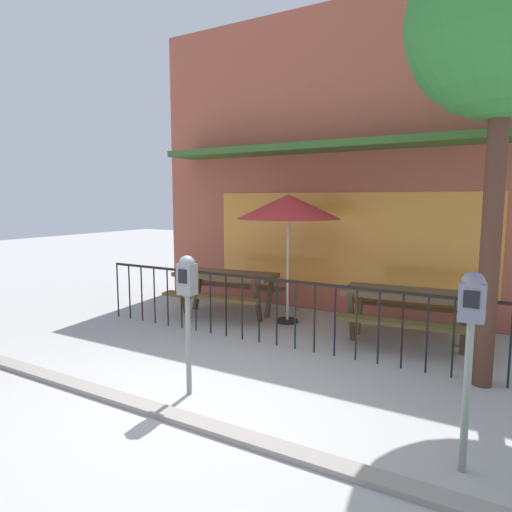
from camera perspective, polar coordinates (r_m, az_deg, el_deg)
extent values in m
plane|color=#A1A19E|center=(4.90, -7.60, -17.96)|extent=(40.00, 40.00, 0.00)
cube|color=brown|center=(8.76, 11.20, -6.68)|extent=(7.93, 0.54, 0.01)
cube|color=#A6513D|center=(8.53, 11.66, 11.54)|extent=(7.93, 0.50, 5.49)
cube|color=orange|center=(8.29, 10.84, 2.02)|extent=(5.16, 0.02, 1.70)
cube|color=#335D25|center=(7.94, 10.13, 13.54)|extent=(6.74, 0.82, 0.12)
cube|color=black|center=(6.29, 3.84, -3.17)|extent=(6.66, 0.04, 0.04)
cylinder|color=black|center=(8.38, -17.08, -4.16)|extent=(0.02, 0.02, 0.95)
cylinder|color=black|center=(8.17, -15.70, -4.40)|extent=(0.02, 0.02, 0.95)
cylinder|color=black|center=(7.97, -14.25, -4.64)|extent=(0.02, 0.02, 0.95)
cylinder|color=black|center=(7.77, -12.72, -4.89)|extent=(0.02, 0.02, 0.95)
cylinder|color=black|center=(7.58, -11.11, -5.16)|extent=(0.02, 0.02, 0.95)
cylinder|color=black|center=(7.40, -9.42, -5.43)|extent=(0.02, 0.02, 0.95)
cylinder|color=black|center=(7.22, -7.64, -5.71)|extent=(0.02, 0.02, 0.95)
cylinder|color=black|center=(7.05, -5.77, -6.00)|extent=(0.02, 0.02, 0.95)
cylinder|color=black|center=(6.89, -3.81, -6.29)|extent=(0.02, 0.02, 0.95)
cylinder|color=black|center=(6.73, -1.76, -6.59)|extent=(0.02, 0.02, 0.95)
cylinder|color=black|center=(6.59, 0.39, -6.90)|extent=(0.02, 0.02, 0.95)
cylinder|color=black|center=(6.45, 2.64, -7.21)|extent=(0.02, 0.02, 0.95)
cylinder|color=black|center=(6.33, 4.98, -7.52)|extent=(0.02, 0.02, 0.95)
cylinder|color=black|center=(6.21, 7.42, -7.83)|extent=(0.02, 0.02, 0.95)
cylinder|color=black|center=(6.11, 9.95, -8.14)|extent=(0.02, 0.02, 0.95)
cylinder|color=black|center=(6.02, 12.56, -8.43)|extent=(0.02, 0.02, 0.95)
cylinder|color=black|center=(5.94, 15.25, -8.72)|extent=(0.02, 0.02, 0.95)
cylinder|color=black|center=(5.88, 18.01, -9.00)|extent=(0.02, 0.02, 0.95)
cylinder|color=black|center=(5.83, 20.82, -9.26)|extent=(0.02, 0.02, 0.95)
cylinder|color=black|center=(5.79, 23.69, -9.50)|extent=(0.02, 0.02, 0.95)
cylinder|color=black|center=(5.77, 26.58, -9.72)|extent=(0.02, 0.02, 0.95)
cylinder|color=black|center=(5.76, 29.49, -9.92)|extent=(0.02, 0.02, 0.95)
cube|color=brown|center=(8.08, -3.87, -2.36)|extent=(1.88, 0.96, 0.07)
cube|color=brown|center=(7.66, -5.76, -5.20)|extent=(1.82, 0.46, 0.05)
cube|color=brown|center=(8.62, -2.15, -3.78)|extent=(1.82, 0.46, 0.05)
cube|color=#524019|center=(8.28, -9.29, -4.82)|extent=(0.11, 0.36, 0.78)
cube|color=brown|center=(8.74, -7.29, -4.14)|extent=(0.11, 0.36, 0.78)
cube|color=brown|center=(7.59, 0.14, -5.82)|extent=(0.11, 0.36, 0.78)
cube|color=brown|center=(8.09, 1.73, -5.00)|extent=(0.11, 0.36, 0.78)
cube|color=brown|center=(6.82, 18.66, -4.51)|extent=(1.86, 0.93, 0.07)
cube|color=brown|center=(6.36, 18.00, -8.11)|extent=(1.82, 0.43, 0.05)
cube|color=brown|center=(7.42, 19.05, -5.97)|extent=(1.82, 0.43, 0.05)
cube|color=#4E3E26|center=(6.75, 11.98, -7.63)|extent=(0.10, 0.35, 0.78)
cube|color=brown|center=(7.28, 12.98, -6.57)|extent=(0.10, 0.35, 0.78)
cube|color=brown|center=(6.60, 24.71, -8.49)|extent=(0.10, 0.35, 0.78)
cube|color=#543419|center=(7.14, 24.74, -7.33)|extent=(0.10, 0.35, 0.78)
cylinder|color=black|center=(7.76, 3.98, -8.18)|extent=(0.36, 0.36, 0.05)
cylinder|color=#BDB2A9|center=(7.55, 4.05, -0.62)|extent=(0.04, 0.04, 2.11)
cone|color=#B5292B|center=(7.48, 4.11, 6.26)|extent=(1.73, 1.73, 0.40)
cylinder|color=gray|center=(3.90, 25.04, -15.94)|extent=(0.06, 0.06, 1.19)
cube|color=slate|center=(3.68, 25.65, -5.29)|extent=(0.18, 0.14, 0.29)
sphere|color=slate|center=(3.65, 25.77, -3.08)|extent=(0.17, 0.17, 0.17)
cube|color=black|center=(3.60, 25.58, -4.99)|extent=(0.11, 0.01, 0.13)
cylinder|color=gray|center=(4.92, -8.54, -11.04)|extent=(0.06, 0.06, 1.09)
cube|color=slate|center=(4.75, -8.70, -2.90)|extent=(0.18, 0.14, 0.33)
sphere|color=slate|center=(4.73, -8.74, -0.95)|extent=(0.17, 0.17, 0.17)
cube|color=black|center=(4.69, -9.28, -2.57)|extent=(0.11, 0.01, 0.14)
cylinder|color=#4C2F21|center=(5.50, 27.60, 2.18)|extent=(0.21, 0.21, 3.35)
sphere|color=#317B34|center=(5.78, 29.01, 24.74)|extent=(2.00, 2.00, 2.00)
cube|color=gray|center=(4.65, -10.54, -19.49)|extent=(11.11, 0.20, 0.11)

